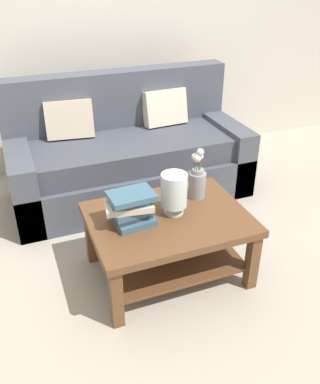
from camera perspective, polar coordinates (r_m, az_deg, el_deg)
ground_plane at (r=3.25m, az=0.03°, el=-6.50°), size 10.00×10.00×0.00m
back_wall at (r=4.24m, az=-8.74°, el=21.71°), size 6.40×0.12×2.70m
couch at (r=3.75m, az=-4.46°, el=5.08°), size 2.07×0.90×1.06m
coffee_table at (r=2.74m, az=1.10°, el=-5.70°), size 1.03×0.76×0.47m
book_stack_main at (r=2.55m, az=-4.07°, el=-2.23°), size 0.32×0.24×0.21m
glass_hurricane_vase at (r=2.62m, az=1.95°, el=0.11°), size 0.17×0.17×0.28m
flower_pitcher at (r=2.83m, az=5.21°, el=1.76°), size 0.12×0.12×0.37m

